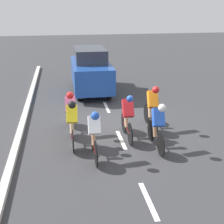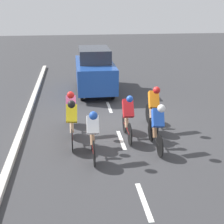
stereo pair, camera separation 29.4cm
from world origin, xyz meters
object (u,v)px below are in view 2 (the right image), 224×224
Objects in this scene: cyclist_red at (128,116)px; cyclist_orange at (153,106)px; cyclist_pink at (71,110)px; cyclist_white at (93,133)px; cyclist_yellow at (72,121)px; support_car at (95,71)px; cyclist_blue at (157,125)px.

cyclist_red is 1.21m from cyclist_orange.
cyclist_pink is (1.73, -0.74, 0.01)m from cyclist_red.
cyclist_orange reaches higher than cyclist_white.
cyclist_white is at bearing 106.87° from cyclist_pink.
cyclist_yellow is 1.09m from cyclist_white.
cyclist_red is 1.88m from cyclist_pink.
cyclist_red is 5.54m from support_car.
cyclist_pink is at bearing -73.13° from cyclist_white.
cyclist_orange is 0.44× the size of support_car.
support_car is (-1.13, -4.76, 0.25)m from cyclist_pink.
cyclist_red is 1.62m from cyclist_white.
cyclist_red is (-1.72, -0.21, -0.01)m from cyclist_yellow.
cyclist_pink is (0.01, -0.95, -0.00)m from cyclist_yellow.
cyclist_pink is at bearing 76.60° from support_car.
cyclist_pink is 0.99× the size of cyclist_blue.
cyclist_blue is at bearing -170.65° from cyclist_white.
support_car reaches higher than cyclist_blue.
cyclist_pink is 2.72m from cyclist_orange.
cyclist_yellow is 1.73m from cyclist_red.
cyclist_yellow is at bearing -59.13° from cyclist_white.
cyclist_blue is at bearing 101.68° from support_car.
cyclist_white is at bearing 44.41° from cyclist_red.
cyclist_blue is at bearing 79.75° from cyclist_orange.
cyclist_orange is (-2.70, -0.90, 0.03)m from cyclist_yellow.
cyclist_red is 0.99× the size of cyclist_white.
cyclist_yellow is at bearing 78.88° from support_car.
cyclist_yellow is 0.95m from cyclist_pink.
cyclist_orange is at bearing 179.07° from cyclist_pink.
cyclist_yellow is at bearing 18.44° from cyclist_orange.
cyclist_red is at bearing 35.23° from cyclist_orange.
cyclist_orange reaches higher than cyclist_pink.
support_car is (-0.56, -6.63, 0.26)m from cyclist_white.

